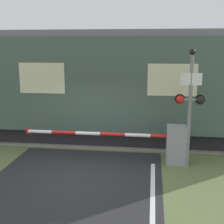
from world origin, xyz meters
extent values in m
plane|color=#5B6B3D|center=(0.00, 0.00, 0.00)|extent=(80.00, 80.00, 0.00)
cube|color=gray|center=(0.00, 3.83, 0.01)|extent=(36.00, 3.20, 0.03)
cube|color=#595451|center=(0.00, 3.11, 0.08)|extent=(36.00, 0.08, 0.10)
cube|color=#595451|center=(0.00, 4.55, 0.08)|extent=(36.00, 0.08, 0.10)
cube|color=black|center=(-1.86, 3.83, 0.30)|extent=(15.21, 2.65, 0.60)
cube|color=#42564C|center=(-1.86, 3.83, 2.29)|extent=(16.54, 3.11, 3.37)
cube|color=slate|center=(-1.86, 3.83, 4.09)|extent=(16.21, 2.87, 0.24)
cube|color=beige|center=(2.69, 2.26, 2.54)|extent=(1.65, 0.02, 1.08)
cube|color=beige|center=(-1.86, 2.26, 2.54)|extent=(1.65, 0.02, 1.08)
cube|color=gray|center=(2.82, 1.18, 0.62)|extent=(0.60, 0.44, 1.25)
cylinder|color=gray|center=(2.82, 1.18, 0.89)|extent=(0.16, 0.16, 0.18)
cylinder|color=red|center=(2.42, 1.18, 0.89)|extent=(0.80, 0.11, 0.11)
cylinder|color=white|center=(1.61, 1.18, 0.89)|extent=(0.80, 0.11, 0.11)
cylinder|color=red|center=(0.81, 1.18, 0.89)|extent=(0.80, 0.11, 0.11)
cylinder|color=white|center=(0.00, 1.18, 0.89)|extent=(0.80, 0.11, 0.11)
cylinder|color=red|center=(-0.80, 1.18, 0.89)|extent=(0.80, 0.11, 0.11)
cylinder|color=white|center=(-1.61, 1.18, 0.89)|extent=(0.80, 0.11, 0.11)
cylinder|color=red|center=(-2.01, 1.18, 0.89)|extent=(0.20, 0.02, 0.20)
cylinder|color=gray|center=(3.15, 0.99, 1.70)|extent=(0.11, 0.11, 3.39)
cube|color=gray|center=(3.15, 0.99, 2.10)|extent=(0.71, 0.07, 0.07)
sphere|color=red|center=(2.86, 0.94, 2.10)|extent=(0.24, 0.24, 0.24)
sphere|color=black|center=(3.45, 0.94, 2.10)|extent=(0.24, 0.24, 0.24)
cylinder|color=black|center=(2.86, 1.05, 2.10)|extent=(0.30, 0.06, 0.30)
cylinder|color=black|center=(3.45, 1.05, 2.10)|extent=(0.30, 0.06, 0.30)
cube|color=white|center=(3.15, 0.95, 2.72)|extent=(0.61, 0.02, 0.36)
sphere|color=black|center=(3.15, 0.99, 3.49)|extent=(0.18, 0.18, 0.18)
camera|label=1|loc=(2.05, -8.35, 3.68)|focal=50.00mm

